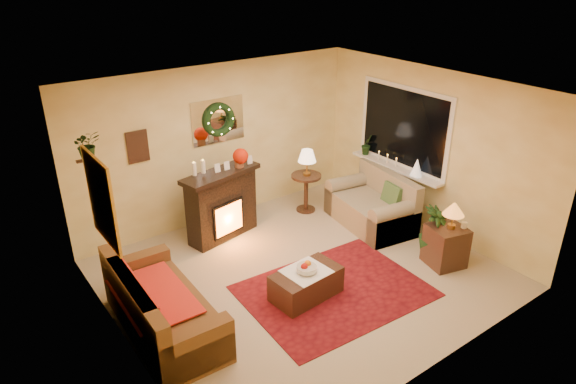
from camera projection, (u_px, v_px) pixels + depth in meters
floor at (303, 274)px, 7.24m from camera, size 5.00×5.00×0.00m
ceiling at (305, 92)px, 6.15m from camera, size 5.00×5.00×0.00m
wall_back at (219, 144)px, 8.34m from camera, size 5.00×5.00×0.00m
wall_front at (444, 268)px, 5.05m from camera, size 5.00×5.00×0.00m
wall_left at (115, 250)px, 5.35m from camera, size 4.50×4.50×0.00m
wall_right at (429, 151)px, 8.04m from camera, size 4.50×4.50×0.00m
area_rug at (334, 291)px, 6.87m from camera, size 2.45×1.89×0.01m
sofa at (163, 300)px, 6.00m from camera, size 0.90×1.95×0.83m
red_throw at (154, 296)px, 6.04m from camera, size 0.77×1.25×0.02m
fireplace at (222, 205)px, 8.01m from camera, size 1.19×0.58×1.05m
poinsettia at (241, 156)px, 7.84m from camera, size 0.24×0.24×0.24m
mantel_candle_a at (194, 169)px, 7.48m from camera, size 0.07×0.07×0.20m
mantel_candle_b at (203, 167)px, 7.56m from camera, size 0.07×0.07×0.20m
mantel_mirror at (218, 121)px, 8.16m from camera, size 0.92×0.02×0.72m
wreath at (219, 120)px, 8.12m from camera, size 0.55×0.11×0.55m
wall_art at (138, 147)px, 7.50m from camera, size 0.32×0.03×0.48m
gold_mirror at (101, 201)px, 5.39m from camera, size 0.03×0.84×1.00m
hanging_plant at (89, 158)px, 5.92m from camera, size 0.33×0.28×0.36m
loveseat at (371, 201)px, 8.42m from camera, size 1.09×1.62×0.87m
window_frame at (404, 127)px, 8.33m from camera, size 0.03×1.86×1.36m
window_glass at (403, 128)px, 8.32m from camera, size 0.02×1.70×1.22m
window_sill at (396, 168)px, 8.56m from camera, size 0.22×1.86×0.04m
mini_tree at (417, 167)px, 8.13m from camera, size 0.19×0.19×0.28m
sill_plant at (367, 144)px, 9.00m from camera, size 0.26×0.21×0.47m
side_table_round at (306, 193)px, 8.93m from camera, size 0.64×0.64×0.67m
lamp_cream at (307, 164)px, 8.67m from camera, size 0.31×0.31×0.47m
end_table_square at (445, 248)px, 7.38m from camera, size 0.59×0.59×0.60m
lamp_tiffany at (452, 219)px, 7.17m from camera, size 0.30×0.30×0.45m
coffee_table at (306, 283)px, 6.69m from camera, size 0.95×0.57×0.38m
fruit_bowl at (307, 268)px, 6.57m from camera, size 0.26×0.26×0.06m
floor_palm at (435, 231)px, 7.46m from camera, size 1.81×1.81×2.44m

